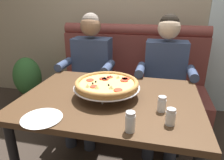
# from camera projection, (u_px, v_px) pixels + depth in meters

# --- Properties ---
(back_wall_with_window) EXTENTS (6.00, 0.12, 2.80)m
(back_wall_with_window) POSITION_uv_depth(u_px,v_px,m) (138.00, 0.00, 2.59)
(back_wall_with_window) COLOR tan
(back_wall_with_window) RESTS_ON ground_plane
(booth_bench) EXTENTS (1.72, 0.78, 1.13)m
(booth_bench) POSITION_uv_depth(u_px,v_px,m) (129.00, 90.00, 2.43)
(booth_bench) COLOR brown
(booth_bench) RESTS_ON ground_plane
(dining_table) EXTENTS (1.25, 0.92, 0.74)m
(dining_table) POSITION_uv_depth(u_px,v_px,m) (110.00, 107.00, 1.50)
(dining_table) COLOR #4C331E
(dining_table) RESTS_ON ground_plane
(diner_left) EXTENTS (0.54, 0.64, 1.27)m
(diner_left) POSITION_uv_depth(u_px,v_px,m) (89.00, 69.00, 2.16)
(diner_left) COLOR #2D3342
(diner_left) RESTS_ON ground_plane
(diner_right) EXTENTS (0.54, 0.64, 1.27)m
(diner_right) POSITION_uv_depth(u_px,v_px,m) (165.00, 75.00, 2.00)
(diner_right) COLOR #2D3342
(diner_right) RESTS_ON ground_plane
(pizza) EXTENTS (0.47, 0.47, 0.13)m
(pizza) POSITION_uv_depth(u_px,v_px,m) (107.00, 84.00, 1.44)
(pizza) COLOR silver
(pizza) RESTS_ON dining_table
(shaker_oregano) EXTENTS (0.05, 0.05, 0.10)m
(shaker_oregano) POSITION_uv_depth(u_px,v_px,m) (162.00, 105.00, 1.26)
(shaker_oregano) COLOR white
(shaker_oregano) RESTS_ON dining_table
(shaker_parmesan) EXTENTS (0.05, 0.05, 0.10)m
(shaker_parmesan) POSITION_uv_depth(u_px,v_px,m) (170.00, 118.00, 1.12)
(shaker_parmesan) COLOR white
(shaker_parmesan) RESTS_ON dining_table
(shaker_pepper_flakes) EXTENTS (0.05, 0.05, 0.11)m
(shaker_pepper_flakes) POSITION_uv_depth(u_px,v_px,m) (130.00, 123.00, 1.06)
(shaker_pepper_flakes) COLOR white
(shaker_pepper_flakes) RESTS_ON dining_table
(plate_near_left) EXTENTS (0.24, 0.24, 0.02)m
(plate_near_left) POSITION_uv_depth(u_px,v_px,m) (42.00, 117.00, 1.18)
(plate_near_left) COLOR white
(plate_near_left) RESTS_ON dining_table
(potted_plant) EXTENTS (0.36, 0.36, 0.70)m
(potted_plant) POSITION_uv_depth(u_px,v_px,m) (28.00, 80.00, 2.76)
(potted_plant) COLOR brown
(potted_plant) RESTS_ON ground_plane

